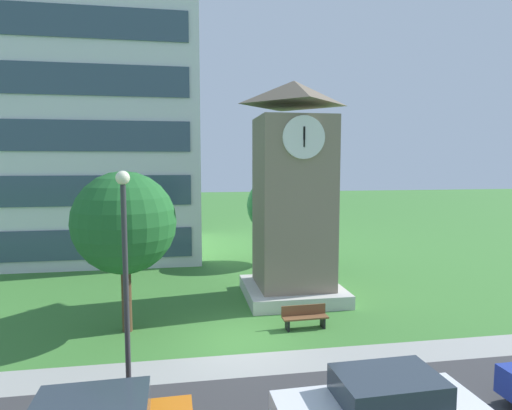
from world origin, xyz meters
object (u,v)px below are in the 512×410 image
(clock_tower, at_px, (293,203))
(parked_car_white, at_px, (380,410))
(park_bench, at_px, (305,317))
(tree_streetside, at_px, (124,223))
(street_lamp, at_px, (125,264))
(tree_by_building, at_px, (276,206))

(clock_tower, relative_size, parked_car_white, 2.18)
(park_bench, xyz_separation_m, parked_car_white, (-0.27, -7.15, 0.40))
(park_bench, relative_size, tree_streetside, 0.30)
(street_lamp, xyz_separation_m, parked_car_white, (5.83, -2.68, -2.98))
(park_bench, height_order, tree_by_building, tree_by_building)
(street_lamp, relative_size, tree_by_building, 1.12)
(park_bench, height_order, street_lamp, street_lamp)
(park_bench, bearing_deg, tree_by_building, 83.71)
(park_bench, distance_m, tree_by_building, 11.64)
(street_lamp, relative_size, parked_car_white, 1.34)
(clock_tower, distance_m, street_lamp, 10.69)
(tree_by_building, bearing_deg, park_bench, -96.29)
(tree_by_building, relative_size, parked_car_white, 1.20)
(park_bench, height_order, tree_streetside, tree_streetside)
(clock_tower, height_order, parked_car_white, clock_tower)
(clock_tower, xyz_separation_m, street_lamp, (-6.60, -8.37, -0.71))
(tree_streetside, height_order, parked_car_white, tree_streetside)
(clock_tower, relative_size, park_bench, 5.61)
(tree_streetside, distance_m, parked_car_white, 10.84)
(park_bench, distance_m, parked_car_white, 7.17)
(tree_streetside, relative_size, parked_car_white, 1.31)
(park_bench, height_order, parked_car_white, parked_car_white)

